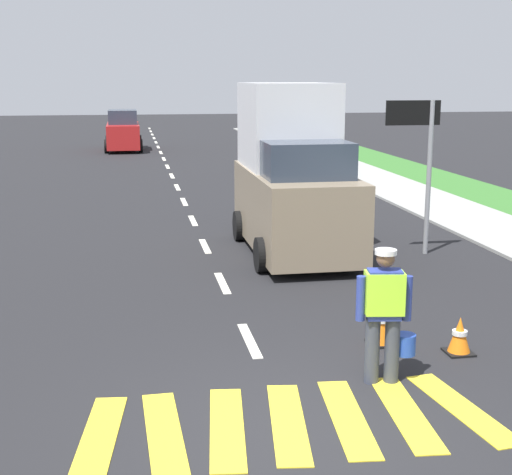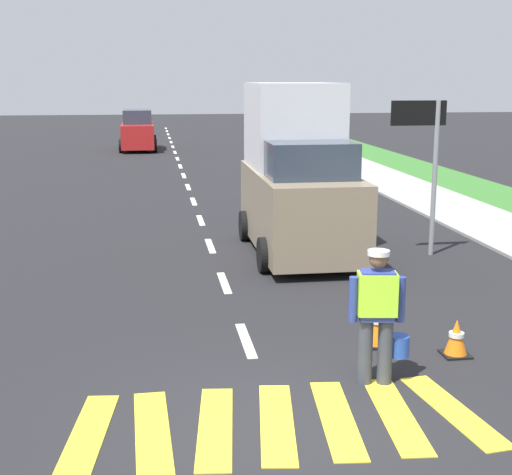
{
  "view_description": "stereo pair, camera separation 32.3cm",
  "coord_description": "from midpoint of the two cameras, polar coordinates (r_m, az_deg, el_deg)",
  "views": [
    {
      "loc": [
        -1.59,
        -6.94,
        3.64
      ],
      "look_at": [
        0.41,
        4.48,
        1.1
      ],
      "focal_mm": 51.18,
      "sensor_mm": 36.0,
      "label": 1
    },
    {
      "loc": [
        -1.28,
        -7.0,
        3.64
      ],
      "look_at": [
        0.41,
        4.48,
        1.1
      ],
      "focal_mm": 51.18,
      "sensor_mm": 36.0,
      "label": 2
    }
  ],
  "objects": [
    {
      "name": "crosswalk_stripes",
      "position": [
        8.13,
        1.35,
        -14.22
      ],
      "size": [
        4.59,
        1.93,
        0.01
      ],
      "color": "yellow",
      "rests_on": "ground"
    },
    {
      "name": "traffic_cone_far",
      "position": [
        10.22,
        14.75,
        -7.43
      ],
      "size": [
        0.36,
        0.36,
        0.51
      ],
      "color": "black",
      "rests_on": "ground"
    },
    {
      "name": "road_worker",
      "position": [
        8.88,
        9.06,
        -5.56
      ],
      "size": [
        0.77,
        0.36,
        1.67
      ],
      "color": "#383D4C",
      "rests_on": "ground"
    },
    {
      "name": "delivery_truck",
      "position": [
        15.44,
        2.31,
        4.79
      ],
      "size": [
        2.16,
        4.6,
        3.54
      ],
      "color": "gray",
      "rests_on": "ground"
    },
    {
      "name": "lane_center_line",
      "position": [
        32.41,
        -7.37,
        5.82
      ],
      "size": [
        0.14,
        46.4,
        0.01
      ],
      "color": "silver",
      "rests_on": "ground"
    },
    {
      "name": "car_parked_far",
      "position": [
        27.26,
        2.12,
        6.84
      ],
      "size": [
        2.02,
        4.19,
        2.19
      ],
      "color": "silver",
      "rests_on": "ground"
    },
    {
      "name": "sidewalk_right",
      "position": [
        19.39,
        16.73,
        1.01
      ],
      "size": [
        2.4,
        72.0,
        0.14
      ],
      "primitive_type": "cube",
      "color": "#9E9E99",
      "rests_on": "ground"
    },
    {
      "name": "ground_plane",
      "position": [
        28.24,
        -6.96,
        4.87
      ],
      "size": [
        96.0,
        96.0,
        0.0
      ],
      "primitive_type": "plane",
      "color": "black"
    },
    {
      "name": "traffic_cone_near",
      "position": [
        10.31,
        8.9,
        -6.63
      ],
      "size": [
        0.36,
        0.36,
        0.63
      ],
      "color": "black",
      "rests_on": "ground"
    },
    {
      "name": "lane_direction_sign",
      "position": [
        15.39,
        12.07,
        7.49
      ],
      "size": [
        1.16,
        0.11,
        3.2
      ],
      "color": "gray",
      "rests_on": "ground"
    },
    {
      "name": "car_oncoming_third",
      "position": [
        38.26,
        -10.58,
        8.13
      ],
      "size": [
        1.86,
        4.19,
        2.06
      ],
      "color": "red",
      "rests_on": "ground"
    }
  ]
}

